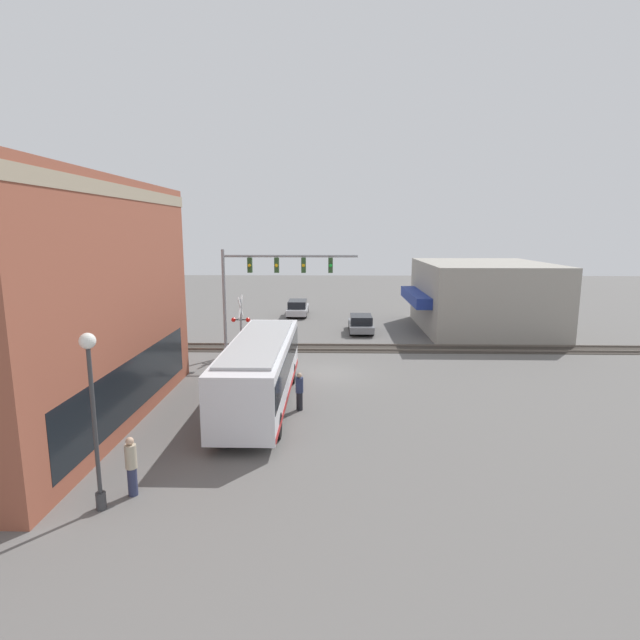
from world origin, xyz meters
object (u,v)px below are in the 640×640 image
at_px(city_bus, 260,369).
at_px(parked_car_silver, 298,308).
at_px(pedestrian_by_lamp, 131,466).
at_px(parked_car_grey, 361,324).
at_px(pedestrian_near_bus, 299,391).
at_px(crossing_signal, 241,320).
at_px(streetlamp, 93,407).

relative_size(city_bus, parked_car_silver, 2.28).
bearing_deg(pedestrian_by_lamp, parked_car_silver, -4.86).
distance_m(parked_car_grey, pedestrian_near_bus, 17.36).
height_order(city_bus, parked_car_silver, city_bus).
relative_size(crossing_signal, parked_car_grey, 0.88).
relative_size(parked_car_silver, pedestrian_by_lamp, 2.63).
distance_m(streetlamp, parked_car_silver, 32.81).
xyz_separation_m(pedestrian_by_lamp, pedestrian_near_bus, (7.26, -4.49, -0.08)).
relative_size(crossing_signal, pedestrian_by_lamp, 2.08).
distance_m(city_bus, pedestrian_by_lamp, 8.38).
distance_m(pedestrian_by_lamp, pedestrian_near_bus, 8.54).
distance_m(crossing_signal, parked_car_silver, 15.33).
xyz_separation_m(city_bus, pedestrian_by_lamp, (-7.89, 2.70, -0.74)).
height_order(crossing_signal, streetlamp, streetlamp).
relative_size(city_bus, crossing_signal, 2.88).
xyz_separation_m(parked_car_grey, pedestrian_near_bus, (-16.97, 3.61, 0.23)).
height_order(crossing_signal, pedestrian_by_lamp, crossing_signal).
height_order(parked_car_grey, pedestrian_near_bus, pedestrian_near_bus).
distance_m(streetlamp, parked_car_grey, 26.59).
bearing_deg(pedestrian_by_lamp, city_bus, -18.91).
height_order(streetlamp, parked_car_silver, streetlamp).
relative_size(parked_car_grey, pedestrian_near_bus, 2.55).
xyz_separation_m(parked_car_grey, pedestrian_by_lamp, (-24.23, 8.10, 0.31)).
distance_m(city_bus, crossing_signal, 9.21).
bearing_deg(pedestrian_by_lamp, parked_car_grey, -18.49).
relative_size(city_bus, pedestrian_near_bus, 6.49).
bearing_deg(city_bus, pedestrian_by_lamp, 161.09).
height_order(city_bus, pedestrian_by_lamp, city_bus).
bearing_deg(streetlamp, parked_car_silver, -5.80).
bearing_deg(city_bus, parked_car_grey, -18.29).
bearing_deg(parked_car_grey, pedestrian_by_lamp, 161.51).
distance_m(streetlamp, pedestrian_by_lamp, 2.32).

